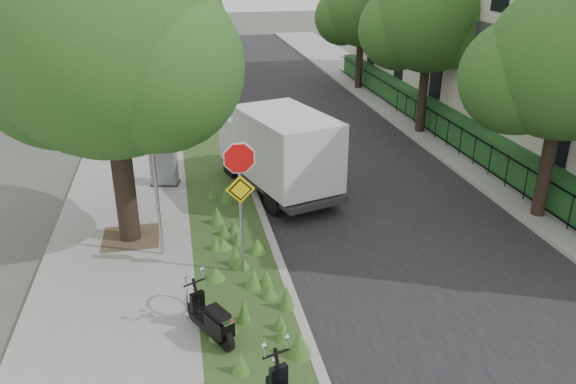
# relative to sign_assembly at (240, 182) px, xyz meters

# --- Properties ---
(ground) EXTENTS (120.00, 120.00, 0.00)m
(ground) POSITION_rel_sign_assembly_xyz_m (1.40, -0.58, -2.33)
(ground) COLOR #4C5147
(ground) RESTS_ON ground
(sidewalk_near) EXTENTS (3.50, 60.00, 0.12)m
(sidewalk_near) POSITION_rel_sign_assembly_xyz_m (-2.85, 9.42, -2.27)
(sidewalk_near) COLOR gray
(sidewalk_near) RESTS_ON ground
(verge) EXTENTS (2.00, 60.00, 0.12)m
(verge) POSITION_rel_sign_assembly_xyz_m (-0.10, 9.42, -2.27)
(verge) COLOR #2D431C
(verge) RESTS_ON ground
(kerb_near) EXTENTS (0.20, 60.00, 0.13)m
(kerb_near) POSITION_rel_sign_assembly_xyz_m (0.90, 9.42, -2.26)
(kerb_near) COLOR #9E9991
(kerb_near) RESTS_ON ground
(road) EXTENTS (7.00, 60.00, 0.01)m
(road) POSITION_rel_sign_assembly_xyz_m (4.40, 9.42, -2.32)
(road) COLOR black
(road) RESTS_ON ground
(kerb_far) EXTENTS (0.20, 60.00, 0.13)m
(kerb_far) POSITION_rel_sign_assembly_xyz_m (7.90, 9.42, -2.26)
(kerb_far) COLOR #9E9991
(kerb_far) RESTS_ON ground
(footpath_far) EXTENTS (3.20, 60.00, 0.12)m
(footpath_far) POSITION_rel_sign_assembly_xyz_m (9.60, 9.42, -2.27)
(footpath_far) COLOR gray
(footpath_far) RESTS_ON ground
(street_tree_main) EXTENTS (6.21, 5.54, 7.66)m
(street_tree_main) POSITION_rel_sign_assembly_xyz_m (-2.68, 2.28, 2.48)
(street_tree_main) COLOR black
(street_tree_main) RESTS_ON ground
(bare_post) EXTENTS (0.08, 0.08, 4.00)m
(bare_post) POSITION_rel_sign_assembly_xyz_m (-1.80, 1.22, -0.21)
(bare_post) COLOR #A5A8AD
(bare_post) RESTS_ON ground
(bike_hoop) EXTENTS (0.06, 0.78, 0.77)m
(bike_hoop) POSITION_rel_sign_assembly_xyz_m (-1.30, -1.18, -1.83)
(bike_hoop) COLOR #A5A8AD
(bike_hoop) RESTS_ON ground
(sign_assembly) EXTENTS (0.94, 0.08, 3.22)m
(sign_assembly) POSITION_rel_sign_assembly_xyz_m (0.00, 0.00, 0.00)
(sign_assembly) COLOR #A5A8AD
(sign_assembly) RESTS_ON ground
(fence_far) EXTENTS (0.04, 24.00, 1.00)m
(fence_far) POSITION_rel_sign_assembly_xyz_m (8.60, 9.42, -1.66)
(fence_far) COLOR black
(fence_far) RESTS_ON ground
(hedge_far) EXTENTS (1.00, 24.00, 1.10)m
(hedge_far) POSITION_rel_sign_assembly_xyz_m (9.30, 9.42, -1.66)
(hedge_far) COLOR #19471D
(hedge_far) RESTS_ON footpath_far
(terrace_houses) EXTENTS (7.40, 26.40, 8.20)m
(terrace_houses) POSITION_rel_sign_assembly_xyz_m (12.89, 9.42, 1.83)
(terrace_houses) COLOR beige
(terrace_houses) RESTS_ON ground
(brick_building) EXTENTS (9.40, 10.40, 8.30)m
(brick_building) POSITION_rel_sign_assembly_xyz_m (-8.10, 21.42, 1.88)
(brick_building) COLOR maroon
(brick_building) RESTS_ON ground
(far_tree_a) EXTENTS (4.60, 4.10, 6.22)m
(far_tree_a) POSITION_rel_sign_assembly_xyz_m (8.34, 1.46, 1.80)
(far_tree_a) COLOR black
(far_tree_a) RESTS_ON ground
(far_tree_b) EXTENTS (4.83, 4.31, 6.56)m
(far_tree_b) POSITION_rel_sign_assembly_xyz_m (8.34, 9.46, 2.04)
(far_tree_b) COLOR black
(far_tree_b) RESTS_ON ground
(far_tree_c) EXTENTS (4.37, 3.89, 5.93)m
(far_tree_c) POSITION_rel_sign_assembly_xyz_m (8.34, 17.46, 1.63)
(far_tree_c) COLOR black
(far_tree_c) RESTS_ON ground
(scooter_near) EXTENTS (0.84, 1.40, 0.73)m
(scooter_near) POSITION_rel_sign_assembly_xyz_m (-0.82, -2.31, -1.85)
(scooter_near) COLOR black
(scooter_near) RESTS_ON ground
(box_truck) EXTENTS (3.18, 5.19, 2.20)m
(box_truck) POSITION_rel_sign_assembly_xyz_m (1.71, 4.63, -0.89)
(box_truck) COLOR #262628
(box_truck) RESTS_ON ground
(utility_cabinet) EXTENTS (0.96, 0.75, 1.15)m
(utility_cabinet) POSITION_rel_sign_assembly_xyz_m (-1.72, 5.71, -1.66)
(utility_cabinet) COLOR #262628
(utility_cabinet) RESTS_ON ground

